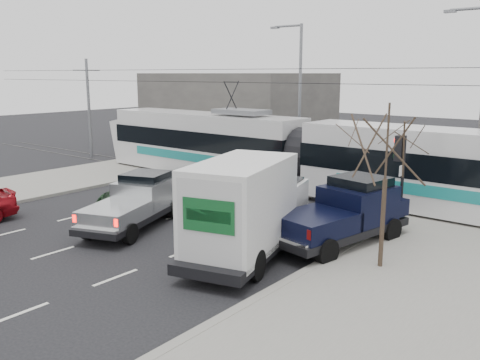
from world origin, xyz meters
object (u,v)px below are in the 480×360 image
Objects in this scene: street_lamp_far at (298,87)px; green_car at (151,194)px; box_truck at (248,209)px; traffic_signal at (400,162)px; silver_pickup at (138,201)px; bare_tree at (387,149)px; tram at (305,155)px; navy_pickup at (346,212)px.

street_lamp_far is 1.74× the size of green_car.
traffic_signal is at bearing 47.71° from box_truck.
traffic_signal is 14.47m from street_lamp_far.
silver_pickup is 0.84× the size of box_truck.
silver_pickup is (2.23, -15.05, -4.11)m from street_lamp_far.
street_lamp_far reaches higher than box_truck.
traffic_signal is 0.61× the size of silver_pickup.
green_car is at bearing -86.57° from street_lamp_far.
green_car is at bearing 178.08° from bare_tree.
silver_pickup is 5.64m from box_truck.
traffic_signal is 10.24m from silver_pickup.
traffic_signal is 7.19m from tram.
box_truck reaches higher than silver_pickup.
tram is (-6.25, 3.46, -0.78)m from traffic_signal.
tram is at bearing 56.22° from silver_pickup.
navy_pickup is 9.06m from green_car.
bare_tree is 4.77m from box_truck.
green_car is (-9.87, -3.63, -2.02)m from traffic_signal.
navy_pickup is (5.35, -5.84, -0.80)m from tram.
traffic_signal is at bearing 19.09° from green_car.
traffic_signal is at bearing 80.18° from navy_pickup.
bare_tree reaches higher than traffic_signal.
tram is 4.61× the size of silver_pickup.
green_car is (0.79, -13.13, -4.39)m from street_lamp_far.
bare_tree is 10.66m from tram.
street_lamp_far reaches higher than tram.
street_lamp_far reaches higher than green_car.
bare_tree is 4.28m from traffic_signal.
tram is at bearing -53.91° from street_lamp_far.
traffic_signal is 0.13× the size of tram.
tram is (4.40, -6.04, -3.15)m from street_lamp_far.
box_truck is at bearing -116.81° from traffic_signal.
bare_tree is at bearing -27.58° from navy_pickup.
box_truck reaches higher than navy_pickup.
silver_pickup is (-8.43, -5.55, -1.74)m from traffic_signal.
street_lamp_far is at bearing 126.62° from tram.
bare_tree is at bearing -48.88° from street_lamp_far.
navy_pickup is at bearing -50.61° from street_lamp_far.
tram is 5.22× the size of green_car.
silver_pickup is (-9.55, -1.55, -2.79)m from bare_tree.
traffic_signal is at bearing -28.45° from tram.
silver_pickup is 2.42m from green_car.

